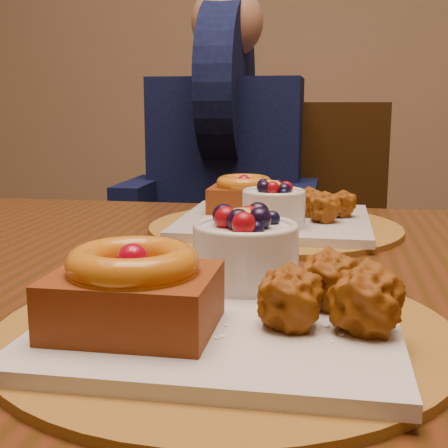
{
  "coord_description": "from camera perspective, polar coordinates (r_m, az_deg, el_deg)",
  "views": [
    {
      "loc": [
        0.14,
        -0.83,
        0.95
      ],
      "look_at": [
        0.04,
        -0.29,
        0.84
      ],
      "focal_mm": 50.0,
      "sensor_mm": 36.0,
      "label": 1
    }
  ],
  "objects": [
    {
      "name": "place_setting_far",
      "position": [
        0.94,
        4.49,
        0.83
      ],
      "size": [
        0.38,
        0.38,
        0.09
      ],
      "color": "brown",
      "rests_on": "dining_table"
    },
    {
      "name": "diner",
      "position": [
        1.64,
        0.26,
        7.06
      ],
      "size": [
        0.48,
        0.47,
        0.78
      ],
      "rotation": [
        0.0,
        0.0,
        0.26
      ],
      "color": "black",
      "rests_on": "ground"
    },
    {
      "name": "dining_table",
      "position": [
        0.76,
        2.97,
        -9.61
      ],
      "size": [
        1.6,
        0.9,
        0.76
      ],
      "color": "#371F0A",
      "rests_on": "ground"
    },
    {
      "name": "place_setting_near",
      "position": [
        0.52,
        -0.24,
        -6.76
      ],
      "size": [
        0.38,
        0.38,
        0.09
      ],
      "color": "brown",
      "rests_on": "dining_table"
    },
    {
      "name": "chair_far",
      "position": [
        1.61,
        7.7,
        -4.23
      ],
      "size": [
        0.54,
        0.54,
        0.95
      ],
      "rotation": [
        0.0,
        0.0,
        0.21
      ],
      "color": "black",
      "rests_on": "ground"
    }
  ]
}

